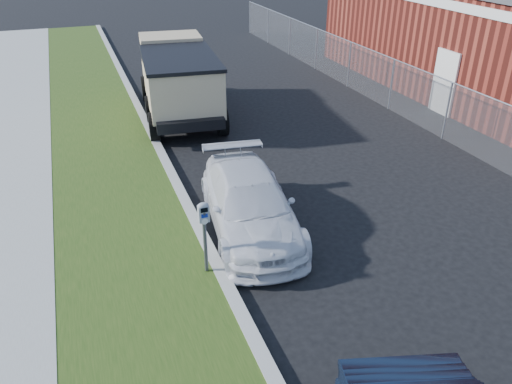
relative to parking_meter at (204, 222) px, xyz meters
name	(u,v)px	position (x,y,z in m)	size (l,w,h in m)	color
ground	(334,243)	(2.84, 0.14, -1.22)	(120.00, 120.00, 0.00)	black
streetside	(56,242)	(-2.73, 2.14, -1.16)	(6.12, 50.00, 0.15)	gray
chainlink_fence	(393,75)	(8.84, 7.14, 0.04)	(0.06, 30.06, 30.00)	slate
brick_building	(509,33)	(14.83, 8.14, 0.90)	(9.20, 14.20, 4.17)	maroon
parking_meter	(204,222)	(0.00, 0.00, 0.00)	(0.21, 0.14, 1.50)	#3F4247
white_wagon	(249,203)	(1.35, 1.35, -0.59)	(1.77, 4.35, 1.26)	silver
dump_truck	(178,76)	(1.60, 9.37, 0.11)	(2.95, 6.24, 2.36)	black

